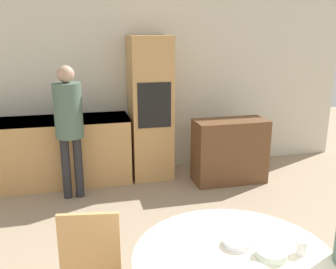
# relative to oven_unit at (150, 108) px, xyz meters

# --- Properties ---
(wall_back) EXTENTS (6.65, 0.05, 2.60)m
(wall_back) POSITION_rel_oven_unit_xyz_m (-0.19, 0.34, 0.32)
(wall_back) COLOR beige
(wall_back) RESTS_ON ground_plane
(kitchen_counter) EXTENTS (2.34, 0.60, 0.91)m
(kitchen_counter) POSITION_rel_oven_unit_xyz_m (-1.49, -0.01, -0.52)
(kitchen_counter) COLOR tan
(kitchen_counter) RESTS_ON ground_plane
(oven_unit) EXTENTS (0.56, 0.59, 1.97)m
(oven_unit) POSITION_rel_oven_unit_xyz_m (0.00, 0.00, 0.00)
(oven_unit) COLOR tan
(oven_unit) RESTS_ON ground_plane
(sideboard) EXTENTS (0.98, 0.45, 0.87)m
(sideboard) POSITION_rel_oven_unit_xyz_m (1.01, -0.48, -0.55)
(sideboard) COLOR brown
(sideboard) RESTS_ON ground_plane
(person_standing) EXTENTS (0.33, 0.33, 1.64)m
(person_standing) POSITION_rel_oven_unit_xyz_m (-1.09, -0.51, 0.04)
(person_standing) COLOR #262628
(person_standing) RESTS_ON ground_plane
(cup) EXTENTS (0.06, 0.06, 0.08)m
(cup) POSITION_rel_oven_unit_xyz_m (0.27, -3.29, -0.20)
(cup) COLOR white
(cup) RESTS_ON dining_table
(bowl_near) EXTENTS (0.19, 0.19, 0.05)m
(bowl_near) POSITION_rel_oven_unit_xyz_m (0.08, -3.29, -0.22)
(bowl_near) COLOR silver
(bowl_near) RESTS_ON dining_table
(bowl_centre) EXTENTS (0.18, 0.18, 0.04)m
(bowl_centre) POSITION_rel_oven_unit_xyz_m (-0.06, -3.12, -0.23)
(bowl_centre) COLOR silver
(bowl_centre) RESTS_ON dining_table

